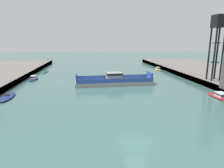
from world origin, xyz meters
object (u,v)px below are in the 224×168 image
chain_ferry (114,81)px  crane_tower (218,31)px  moored_boat_mid_right (220,96)px  moored_boat_near_left (34,78)px  moored_boat_mid_left (45,72)px  moored_boat_far_right (157,69)px  moored_boat_upstream_b (7,97)px

chain_ferry → crane_tower: (26.93, -4.27, 13.69)m
moored_boat_mid_right → moored_boat_near_left: bearing=150.8°
moored_boat_mid_left → moored_boat_far_right: 46.00m
moored_boat_mid_left → moored_boat_upstream_b: size_ratio=0.82×
moored_boat_near_left → chain_ferry: bearing=-21.5°
chain_ferry → moored_boat_near_left: bearing=158.5°
moored_boat_near_left → moored_boat_mid_left: bearing=88.9°
moored_boat_near_left → moored_boat_upstream_b: moored_boat_near_left is taller
moored_boat_near_left → moored_boat_far_right: 48.79m
crane_tower → moored_boat_near_left: bearing=164.8°
moored_boat_upstream_b → crane_tower: (51.66, 6.08, 14.49)m
chain_ferry → moored_boat_mid_left: 35.05m
moored_boat_mid_left → moored_boat_upstream_b: moored_boat_upstream_b is taller
moored_boat_upstream_b → crane_tower: bearing=6.7°
moored_boat_mid_right → moored_boat_upstream_b: moored_boat_mid_right is taller
moored_boat_near_left → moored_boat_upstream_b: size_ratio=0.81×
moored_boat_far_right → chain_ferry: bearing=-130.8°
chain_ferry → moored_boat_mid_right: (21.07, -15.83, -0.58)m
moored_boat_near_left → moored_boat_mid_left: 15.53m
chain_ferry → moored_boat_far_right: bearing=49.2°
chain_ferry → moored_boat_near_left: size_ratio=3.42×
moored_boat_far_right → moored_boat_mid_left: bearing=179.9°
moored_boat_far_right → moored_boat_upstream_b: moored_boat_far_right is taller
moored_boat_upstream_b → moored_boat_near_left: bearing=89.6°
chain_ferry → moored_boat_mid_left: bearing=133.9°
chain_ferry → moored_boat_mid_right: chain_ferry is taller
moored_boat_upstream_b → crane_tower: 54.00m
moored_boat_mid_right → moored_boat_upstream_b: (-45.81, 5.48, -0.22)m
moored_boat_far_right → moored_boat_upstream_b: bearing=-142.6°
moored_boat_mid_right → moored_boat_far_right: (0.61, 40.95, 0.01)m
chain_ferry → moored_boat_mid_left: (-24.31, 25.23, -0.86)m
chain_ferry → moored_boat_upstream_b: bearing=-157.3°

